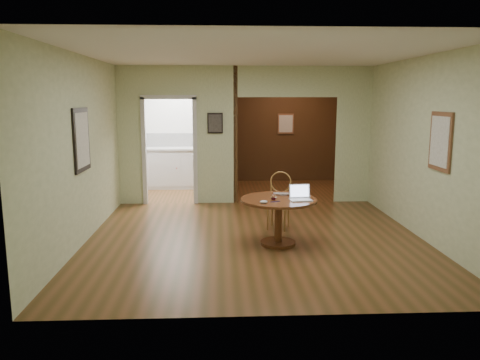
{
  "coord_description": "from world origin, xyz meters",
  "views": [
    {
      "loc": [
        -0.54,
        -6.71,
        2.08
      ],
      "look_at": [
        -0.24,
        -0.2,
        0.94
      ],
      "focal_mm": 35.0,
      "sensor_mm": 36.0,
      "label": 1
    }
  ],
  "objects_px": {
    "dining_table": "(278,211)",
    "chair": "(279,197)",
    "open_laptop": "(300,195)",
    "closed_laptop": "(284,195)"
  },
  "relations": [
    {
      "from": "dining_table",
      "to": "chair",
      "type": "height_order",
      "value": "chair"
    },
    {
      "from": "chair",
      "to": "closed_laptop",
      "type": "xyz_separation_m",
      "value": [
        -0.03,
        -0.67,
        0.18
      ]
    },
    {
      "from": "chair",
      "to": "open_laptop",
      "type": "relative_size",
      "value": 2.96
    },
    {
      "from": "dining_table",
      "to": "chair",
      "type": "xyz_separation_m",
      "value": [
        0.13,
        0.88,
        0.01
      ]
    },
    {
      "from": "open_laptop",
      "to": "closed_laptop",
      "type": "xyz_separation_m",
      "value": [
        -0.19,
        0.29,
        -0.05
      ]
    },
    {
      "from": "chair",
      "to": "closed_laptop",
      "type": "height_order",
      "value": "chair"
    },
    {
      "from": "chair",
      "to": "closed_laptop",
      "type": "bearing_deg",
      "value": -71.44
    },
    {
      "from": "dining_table",
      "to": "open_laptop",
      "type": "xyz_separation_m",
      "value": [
        0.29,
        -0.08,
        0.23
      ]
    },
    {
      "from": "dining_table",
      "to": "closed_laptop",
      "type": "xyz_separation_m",
      "value": [
        0.1,
        0.21,
        0.19
      ]
    },
    {
      "from": "chair",
      "to": "open_laptop",
      "type": "xyz_separation_m",
      "value": [
        0.17,
        -0.96,
        0.23
      ]
    }
  ]
}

